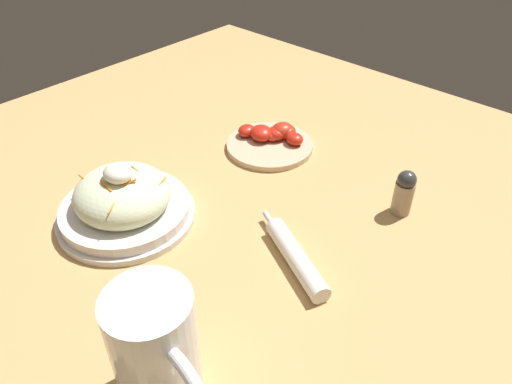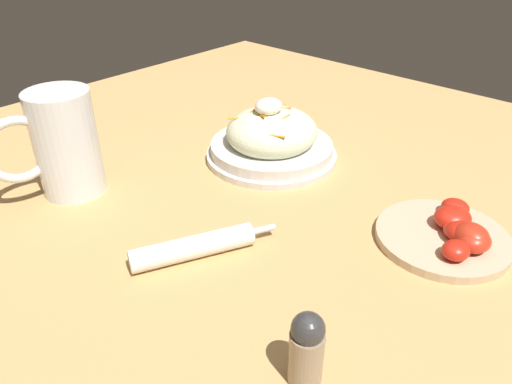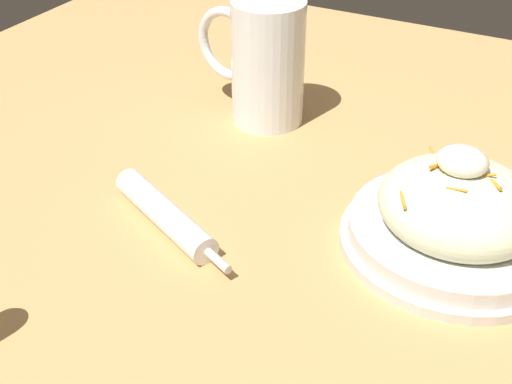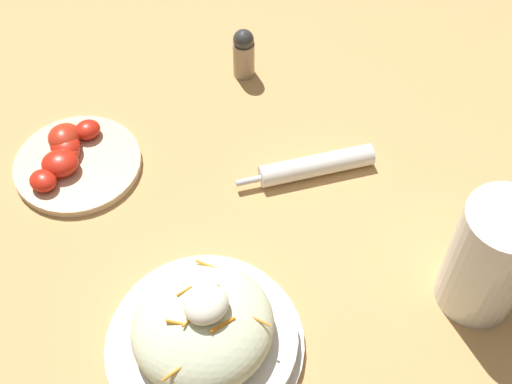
% 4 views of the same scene
% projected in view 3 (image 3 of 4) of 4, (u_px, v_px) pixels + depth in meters
% --- Properties ---
extents(ground_plane, '(1.43, 1.43, 0.00)m').
position_uv_depth(ground_plane, '(283.00, 265.00, 0.69)').
color(ground_plane, tan).
extents(salad_plate, '(0.23, 0.23, 0.11)m').
position_uv_depth(salad_plate, '(457.00, 217.00, 0.69)').
color(salad_plate, silver).
rests_on(salad_plate, ground_plane).
extents(beer_mug, '(0.17, 0.10, 0.16)m').
position_uv_depth(beer_mug, '(265.00, 69.00, 0.90)').
color(beer_mug, white).
rests_on(beer_mug, ground_plane).
extents(napkin_roll, '(0.19, 0.10, 0.03)m').
position_uv_depth(napkin_roll, '(166.00, 214.00, 0.73)').
color(napkin_roll, white).
rests_on(napkin_roll, ground_plane).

